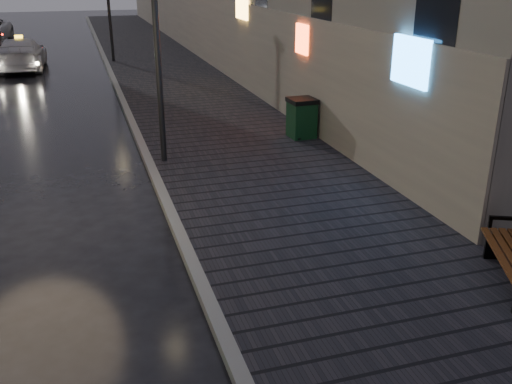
# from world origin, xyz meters

# --- Properties ---
(ground) EXTENTS (120.00, 120.00, 0.00)m
(ground) POSITION_xyz_m (0.00, 0.00, 0.00)
(ground) COLOR black
(ground) RESTS_ON ground
(sidewalk) EXTENTS (4.60, 58.00, 0.15)m
(sidewalk) POSITION_xyz_m (3.90, 21.00, 0.07)
(sidewalk) COLOR black
(sidewalk) RESTS_ON ground
(curb) EXTENTS (0.20, 58.00, 0.15)m
(curb) POSITION_xyz_m (1.50, 21.00, 0.07)
(curb) COLOR slate
(curb) RESTS_ON ground
(lamp_near) EXTENTS (0.36, 0.36, 5.28)m
(lamp_near) POSITION_xyz_m (1.85, 6.00, 3.49)
(lamp_near) COLOR black
(lamp_near) RESTS_ON sidewalk
(trash_bin) EXTENTS (0.73, 0.73, 1.06)m
(trash_bin) POSITION_xyz_m (5.71, 6.90, 0.69)
(trash_bin) COLOR black
(trash_bin) RESTS_ON sidewalk
(taxi_mid) EXTENTS (2.13, 4.95, 1.42)m
(taxi_mid) POSITION_xyz_m (-2.27, 21.64, 0.71)
(taxi_mid) COLOR silver
(taxi_mid) RESTS_ON ground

